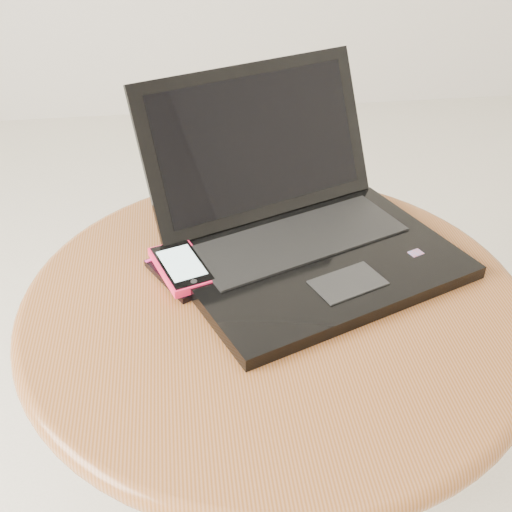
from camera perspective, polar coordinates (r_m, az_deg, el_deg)
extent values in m
cylinder|color=#612917|center=(1.04, 1.41, -15.08)|extent=(0.11, 0.11, 0.48)
cylinder|color=brown|center=(0.86, 1.65, -4.13)|extent=(0.65, 0.65, 0.03)
torus|color=brown|center=(0.86, 1.65, -4.13)|extent=(0.68, 0.68, 0.03)
cube|color=black|center=(0.89, 5.68, -0.63)|extent=(0.44, 0.38, 0.02)
cube|color=black|center=(0.92, 3.93, 1.55)|extent=(0.33, 0.22, 0.00)
cube|color=black|center=(0.84, 8.25, -2.37)|extent=(0.11, 0.09, 0.00)
cube|color=red|center=(0.92, 14.14, 0.27)|extent=(0.02, 0.02, 0.00)
cube|color=black|center=(0.97, 0.20, 10.20)|extent=(0.37, 0.23, 0.21)
cube|color=black|center=(0.96, 0.33, 10.20)|extent=(0.33, 0.19, 0.18)
cube|color=black|center=(0.88, -6.77, -1.66)|extent=(0.10, 0.12, 0.01)
cube|color=#BD2687|center=(0.91, -8.32, 0.08)|extent=(0.05, 0.03, 0.00)
cube|color=#FF1E4F|center=(0.88, -6.67, -0.99)|extent=(0.09, 0.13, 0.01)
cube|color=black|center=(0.87, -6.70, -0.65)|extent=(0.09, 0.12, 0.00)
cube|color=silver|center=(0.87, -6.70, -0.60)|extent=(0.07, 0.09, 0.00)
cylinder|color=black|center=(0.84, -5.59, -2.27)|extent=(0.01, 0.01, 0.00)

